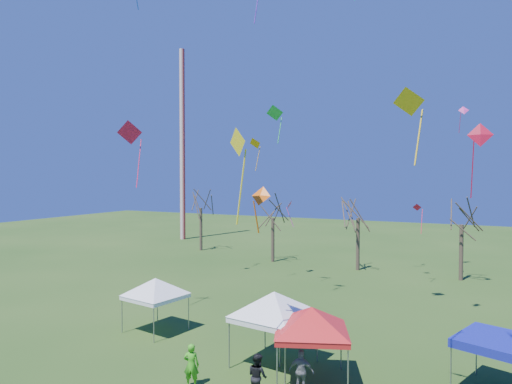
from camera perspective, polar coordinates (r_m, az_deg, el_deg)
radio_mast at (r=61.16m, az=-9.19°, el=5.85°), size 0.70×0.70×25.00m
tree_0 at (r=51.56m, az=-6.91°, el=-0.10°), size 3.83×3.83×8.44m
tree_1 at (r=44.36m, az=2.12°, el=-1.32°), size 3.42×3.42×7.54m
tree_2 at (r=41.38m, az=12.66°, el=-0.92°), size 3.71×3.71×8.18m
tree_3 at (r=39.95m, az=24.35°, el=-1.45°), size 3.59×3.59×7.91m
tent_white_west at (r=25.56m, az=-12.46°, el=-10.89°), size 3.71×3.71×3.32m
tent_white_mid at (r=20.63m, az=2.28°, el=-12.93°), size 4.24×4.24×3.78m
tent_red at (r=19.19m, az=6.93°, el=-14.66°), size 3.76×3.76×3.55m
tent_blue at (r=20.45m, az=28.19°, el=-16.30°), size 3.56×3.56×2.20m
person_dark at (r=18.43m, az=0.20°, el=-22.02°), size 1.04×0.97×1.72m
person_grey at (r=18.96m, az=5.71°, el=-21.40°), size 1.02×0.53×1.67m
person_green at (r=19.52m, az=-8.09°, el=-20.62°), size 0.72×0.59×1.71m
kite_2 at (r=42.52m, az=-0.09°, el=6.11°), size 1.47×1.19×3.11m
kite_17 at (r=20.52m, az=26.21°, el=6.26°), size 1.01×0.59×3.06m
kite_5 at (r=16.62m, az=-2.18°, el=6.05°), size 1.04×0.75×3.53m
kite_14 at (r=27.93m, az=-15.48°, el=7.16°), size 1.66×1.34×3.96m
kite_27 at (r=15.74m, az=18.61°, el=10.59°), size 1.16×0.85×2.55m
kite_19 at (r=35.12m, az=24.50°, el=9.20°), size 0.79×0.60×1.88m
kite_11 at (r=32.72m, az=2.39°, el=9.86°), size 1.31×0.88×2.78m
kite_22 at (r=36.86m, az=19.55°, el=-1.99°), size 0.71×0.74×2.31m
kite_1 at (r=17.50m, az=0.56°, el=-0.58°), size 0.85×0.48×1.86m
kite_13 at (r=37.84m, az=4.16°, el=-1.66°), size 0.69×0.97×2.30m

